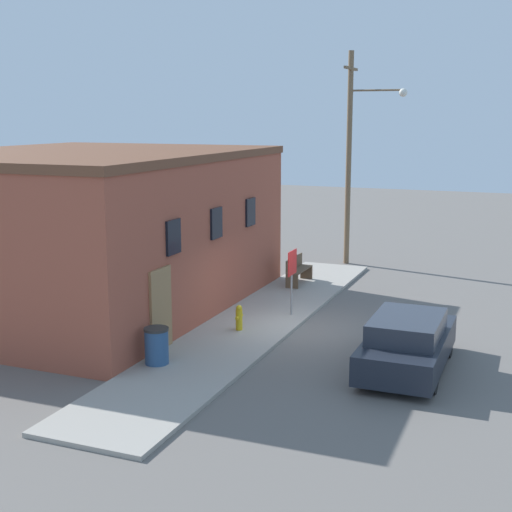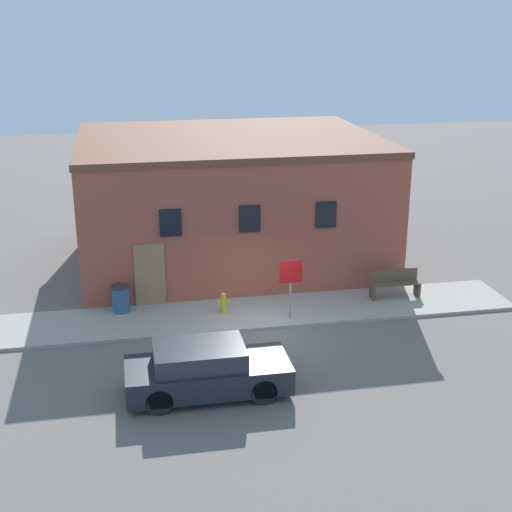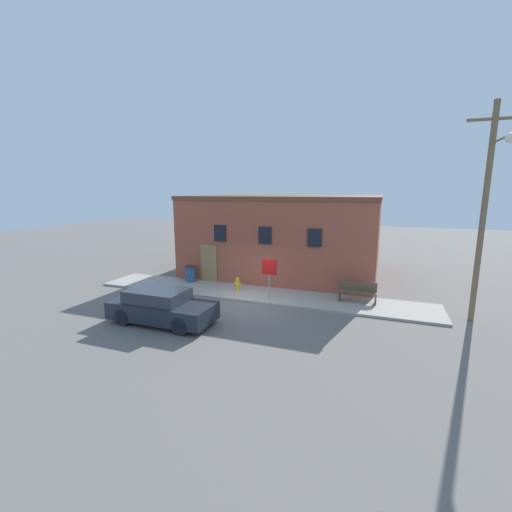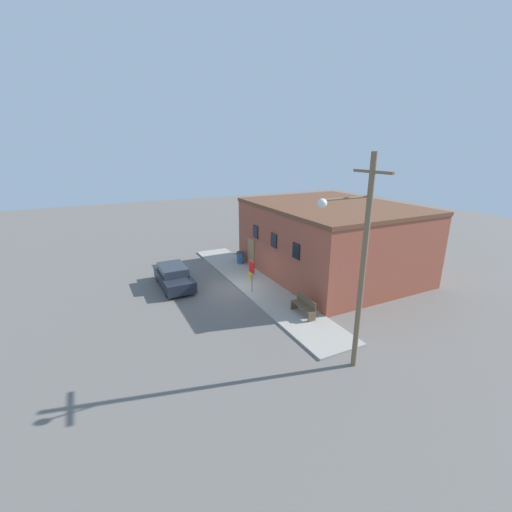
# 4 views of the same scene
# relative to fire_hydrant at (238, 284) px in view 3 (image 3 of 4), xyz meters

# --- Properties ---
(ground_plane) EXTENTS (80.00, 80.00, 0.00)m
(ground_plane) POSITION_rel_fire_hydrant_xyz_m (1.03, -1.37, -0.45)
(ground_plane) COLOR #66605B
(sidewalk) EXTENTS (17.10, 2.57, 0.10)m
(sidewalk) POSITION_rel_fire_hydrant_xyz_m (1.03, -0.08, -0.40)
(sidewalk) COLOR #9E998E
(sidewalk) RESTS_ON ground
(brick_building) EXTENTS (11.24, 9.03, 4.88)m
(brick_building) POSITION_rel_fire_hydrant_xyz_m (1.08, 5.66, 1.99)
(brick_building) COLOR #9E4C38
(brick_building) RESTS_ON ground
(fire_hydrant) EXTENTS (0.39, 0.19, 0.71)m
(fire_hydrant) POSITION_rel_fire_hydrant_xyz_m (0.00, 0.00, 0.00)
(fire_hydrant) COLOR gold
(fire_hydrant) RESTS_ON sidewalk
(stop_sign) EXTENTS (0.73, 0.06, 1.94)m
(stop_sign) POSITION_rel_fire_hydrant_xyz_m (2.00, -0.85, 1.01)
(stop_sign) COLOR gray
(stop_sign) RESTS_ON sidewalk
(bench) EXTENTS (1.69, 0.44, 0.94)m
(bench) POSITION_rel_fire_hydrant_xyz_m (5.92, 0.29, 0.12)
(bench) COLOR brown
(bench) RESTS_ON sidewalk
(trash_bin) EXTENTS (0.60, 0.60, 0.88)m
(trash_bin) POSITION_rel_fire_hydrant_xyz_m (-3.24, 0.75, 0.09)
(trash_bin) COLOR #2D517F
(trash_bin) RESTS_ON sidewalk
(utility_pole) EXTENTS (1.80, 2.33, 8.40)m
(utility_pole) POSITION_rel_fire_hydrant_xyz_m (10.39, -0.47, 4.14)
(utility_pole) COLOR brown
(utility_pole) RESTS_ON ground
(parked_car) EXTENTS (4.17, 1.75, 1.35)m
(parked_car) POSITION_rel_fire_hydrant_xyz_m (-1.18, -4.83, 0.20)
(parked_car) COLOR black
(parked_car) RESTS_ON ground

